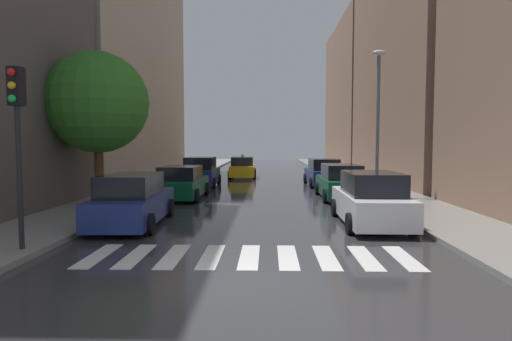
{
  "coord_description": "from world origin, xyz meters",
  "views": [
    {
      "loc": [
        0.45,
        -7.73,
        2.68
      ],
      "look_at": [
        -0.23,
        15.25,
        1.19
      ],
      "focal_mm": 29.8,
      "sensor_mm": 36.0,
      "label": 1
    }
  ],
  "objects_px": {
    "parked_car_left_third": "(201,173)",
    "parked_car_right_second": "(341,183)",
    "parked_car_left_nearest": "(133,201)",
    "street_tree_left": "(97,103)",
    "traffic_light_left_corner": "(17,117)",
    "parked_car_right_third": "(323,173)",
    "lamp_post_right": "(378,113)",
    "taxi_midroad": "(243,168)",
    "parked_car_right_nearest": "(371,200)",
    "parked_car_left_second": "(181,183)"
  },
  "relations": [
    {
      "from": "parked_car_left_third",
      "to": "parked_car_right_second",
      "type": "xyz_separation_m",
      "value": [
        7.66,
        -5.69,
        -0.06
      ]
    },
    {
      "from": "parked_car_left_nearest",
      "to": "parked_car_right_second",
      "type": "relative_size",
      "value": 1.01
    },
    {
      "from": "parked_car_left_third",
      "to": "street_tree_left",
      "type": "distance_m",
      "value": 9.78
    },
    {
      "from": "traffic_light_left_corner",
      "to": "parked_car_right_third",
      "type": "bearing_deg",
      "value": 61.11
    },
    {
      "from": "parked_car_right_third",
      "to": "lamp_post_right",
      "type": "relative_size",
      "value": 0.7
    },
    {
      "from": "parked_car_right_second",
      "to": "lamp_post_right",
      "type": "distance_m",
      "value": 3.71
    },
    {
      "from": "traffic_light_left_corner",
      "to": "taxi_midroad",
      "type": "bearing_deg",
      "value": 80.34
    },
    {
      "from": "parked_car_right_third",
      "to": "street_tree_left",
      "type": "distance_m",
      "value": 14.48
    },
    {
      "from": "parked_car_right_nearest",
      "to": "lamp_post_right",
      "type": "distance_m",
      "value": 7.25
    },
    {
      "from": "parked_car_right_third",
      "to": "parked_car_right_nearest",
      "type": "bearing_deg",
      "value": 177.88
    },
    {
      "from": "parked_car_left_nearest",
      "to": "parked_car_right_third",
      "type": "bearing_deg",
      "value": -33.35
    },
    {
      "from": "traffic_light_left_corner",
      "to": "parked_car_right_nearest",
      "type": "bearing_deg",
      "value": 23.63
    },
    {
      "from": "parked_car_left_nearest",
      "to": "street_tree_left",
      "type": "xyz_separation_m",
      "value": [
        -2.63,
        3.83,
        3.55
      ]
    },
    {
      "from": "taxi_midroad",
      "to": "traffic_light_left_corner",
      "type": "relative_size",
      "value": 1.05
    },
    {
      "from": "parked_car_right_second",
      "to": "street_tree_left",
      "type": "height_order",
      "value": "street_tree_left"
    },
    {
      "from": "parked_car_left_nearest",
      "to": "parked_car_right_nearest",
      "type": "bearing_deg",
      "value": -90.48
    },
    {
      "from": "lamp_post_right",
      "to": "parked_car_left_third",
      "type": "bearing_deg",
      "value": 147.13
    },
    {
      "from": "parked_car_right_second",
      "to": "taxi_midroad",
      "type": "bearing_deg",
      "value": 23.86
    },
    {
      "from": "parked_car_left_second",
      "to": "traffic_light_left_corner",
      "type": "height_order",
      "value": "traffic_light_left_corner"
    },
    {
      "from": "taxi_midroad",
      "to": "lamp_post_right",
      "type": "xyz_separation_m",
      "value": [
        7.11,
        -12.59,
        3.33
      ]
    },
    {
      "from": "parked_car_right_nearest",
      "to": "traffic_light_left_corner",
      "type": "relative_size",
      "value": 1.09
    },
    {
      "from": "parked_car_left_nearest",
      "to": "taxi_midroad",
      "type": "distance_m",
      "value": 19.23
    },
    {
      "from": "parked_car_left_third",
      "to": "lamp_post_right",
      "type": "distance_m",
      "value": 11.54
    },
    {
      "from": "parked_car_left_third",
      "to": "parked_car_right_nearest",
      "type": "xyz_separation_m",
      "value": [
        7.53,
        -12.23,
        -0.03
      ]
    },
    {
      "from": "parked_car_left_second",
      "to": "street_tree_left",
      "type": "bearing_deg",
      "value": 135.18
    },
    {
      "from": "parked_car_left_nearest",
      "to": "street_tree_left",
      "type": "relative_size",
      "value": 0.77
    },
    {
      "from": "parked_car_right_nearest",
      "to": "parked_car_right_second",
      "type": "xyz_separation_m",
      "value": [
        0.12,
        6.53,
        -0.03
      ]
    },
    {
      "from": "parked_car_right_nearest",
      "to": "parked_car_right_third",
      "type": "xyz_separation_m",
      "value": [
        0.1,
        12.88,
        -0.01
      ]
    },
    {
      "from": "parked_car_left_third",
      "to": "street_tree_left",
      "type": "bearing_deg",
      "value": 162.1
    },
    {
      "from": "parked_car_left_second",
      "to": "street_tree_left",
      "type": "height_order",
      "value": "street_tree_left"
    },
    {
      "from": "parked_car_right_nearest",
      "to": "taxi_midroad",
      "type": "xyz_separation_m",
      "value": [
        -5.35,
        18.81,
        -0.05
      ]
    },
    {
      "from": "parked_car_left_nearest",
      "to": "parked_car_left_third",
      "type": "bearing_deg",
      "value": -3.53
    },
    {
      "from": "parked_car_left_nearest",
      "to": "parked_car_right_second",
      "type": "distance_m",
      "value": 10.42
    },
    {
      "from": "parked_car_right_third",
      "to": "lamp_post_right",
      "type": "bearing_deg",
      "value": -167.67
    },
    {
      "from": "parked_car_left_nearest",
      "to": "parked_car_left_second",
      "type": "distance_m",
      "value": 6.63
    },
    {
      "from": "parked_car_right_nearest",
      "to": "parked_car_right_third",
      "type": "distance_m",
      "value": 12.89
    },
    {
      "from": "parked_car_left_second",
      "to": "lamp_post_right",
      "type": "xyz_separation_m",
      "value": [
        9.3,
        -0.13,
        3.34
      ]
    },
    {
      "from": "parked_car_right_nearest",
      "to": "parked_car_right_third",
      "type": "bearing_deg",
      "value": 0.04
    },
    {
      "from": "taxi_midroad",
      "to": "street_tree_left",
      "type": "distance_m",
      "value": 16.46
    },
    {
      "from": "parked_car_right_second",
      "to": "parked_car_right_third",
      "type": "bearing_deg",
      "value": 0.02
    },
    {
      "from": "parked_car_right_second",
      "to": "parked_car_right_third",
      "type": "xyz_separation_m",
      "value": [
        -0.02,
        6.35,
        0.02
      ]
    },
    {
      "from": "street_tree_left",
      "to": "traffic_light_left_corner",
      "type": "xyz_separation_m",
      "value": [
        1.16,
        -7.6,
        -1.05
      ]
    },
    {
      "from": "taxi_midroad",
      "to": "parked_car_left_second",
      "type": "bearing_deg",
      "value": 168.66
    },
    {
      "from": "parked_car_left_second",
      "to": "traffic_light_left_corner",
      "type": "relative_size",
      "value": 1.04
    },
    {
      "from": "parked_car_left_third",
      "to": "taxi_midroad",
      "type": "height_order",
      "value": "parked_car_left_third"
    },
    {
      "from": "parked_car_left_third",
      "to": "parked_car_right_nearest",
      "type": "distance_m",
      "value": 14.36
    },
    {
      "from": "parked_car_right_nearest",
      "to": "lamp_post_right",
      "type": "xyz_separation_m",
      "value": [
        1.76,
        6.22,
        3.28
      ]
    },
    {
      "from": "parked_car_left_third",
      "to": "lamp_post_right",
      "type": "relative_size",
      "value": 0.6
    },
    {
      "from": "parked_car_left_nearest",
      "to": "parked_car_right_second",
      "type": "xyz_separation_m",
      "value": [
        7.89,
        6.8,
        -0.0
      ]
    },
    {
      "from": "parked_car_left_second",
      "to": "parked_car_right_third",
      "type": "distance_m",
      "value": 10.05
    }
  ]
}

